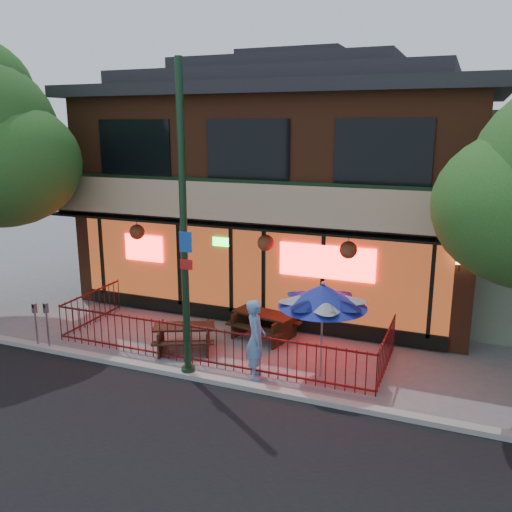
{
  "coord_description": "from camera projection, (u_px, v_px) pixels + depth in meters",
  "views": [
    {
      "loc": [
        5.76,
        -10.51,
        5.65
      ],
      "look_at": [
        0.72,
        2.0,
        2.37
      ],
      "focal_mm": 38.0,
      "sensor_mm": 36.0,
      "label": 1
    }
  ],
  "objects": [
    {
      "name": "ground",
      "position": [
        197.0,
        368.0,
        12.9
      ],
      "size": [
        80.0,
        80.0,
        0.0
      ],
      "primitive_type": "plane",
      "color": "gray",
      "rests_on": "ground"
    },
    {
      "name": "curb",
      "position": [
        186.0,
        375.0,
        12.43
      ],
      "size": [
        80.0,
        0.25,
        0.12
      ],
      "primitive_type": "cube",
      "color": "#999993",
      "rests_on": "ground"
    },
    {
      "name": "restaurant_building",
      "position": [
        292.0,
        171.0,
        18.34
      ],
      "size": [
        12.96,
        9.49,
        8.05
      ],
      "color": "brown",
      "rests_on": "ground"
    },
    {
      "name": "patio_fence",
      "position": [
        206.0,
        336.0,
        13.2
      ],
      "size": [
        8.44,
        2.62,
        1.0
      ],
      "color": "#4D1012",
      "rests_on": "ground"
    },
    {
      "name": "street_light",
      "position": [
        184.0,
        243.0,
        11.79
      ],
      "size": [
        0.43,
        0.32,
        7.0
      ],
      "color": "#16331E",
      "rests_on": "ground"
    },
    {
      "name": "picnic_table_left",
      "position": [
        184.0,
        334.0,
        13.86
      ],
      "size": [
        1.91,
        1.73,
        0.66
      ],
      "color": "#321A12",
      "rests_on": "ground"
    },
    {
      "name": "picnic_table_right",
      "position": [
        264.0,
        321.0,
        14.66
      ],
      "size": [
        1.91,
        1.61,
        0.71
      ],
      "color": "black",
      "rests_on": "ground"
    },
    {
      "name": "patio_umbrella",
      "position": [
        323.0,
        296.0,
        12.04
      ],
      "size": [
        2.0,
        1.99,
        2.28
      ],
      "color": "gray",
      "rests_on": "ground"
    },
    {
      "name": "pedestrian",
      "position": [
        256.0,
        339.0,
        12.23
      ],
      "size": [
        0.68,
        0.8,
        1.86
      ],
      "primitive_type": "imported",
      "rotation": [
        0.0,
        0.0,
        1.98
      ],
      "color": "#618EC2",
      "rests_on": "ground"
    },
    {
      "name": "parking_meter_near",
      "position": [
        47.0,
        319.0,
        13.71
      ],
      "size": [
        0.13,
        0.12,
        1.28
      ],
      "color": "gray",
      "rests_on": "ground"
    },
    {
      "name": "parking_meter_far",
      "position": [
        35.0,
        318.0,
        13.85
      ],
      "size": [
        0.12,
        0.1,
        1.23
      ],
      "color": "gray",
      "rests_on": "ground"
    }
  ]
}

